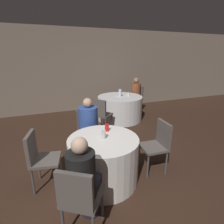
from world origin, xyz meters
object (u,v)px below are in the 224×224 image
Objects in this scene: chair_far_northeast at (137,96)px; person_black_shirt at (85,182)px; table_near at (104,160)px; person_floral_shirt at (135,95)px; chair_near_north at (87,127)px; soda_can_red at (107,128)px; chair_far_southwest at (101,112)px; chair_near_west at (39,155)px; chair_near_southwest at (79,196)px; pizza_plate_near at (82,146)px; person_blue_shirt at (89,127)px; soda_can_silver at (104,135)px; bottle_far at (120,93)px; chair_near_east at (158,142)px; table_far at (120,108)px.

person_black_shirt is (-2.68, -3.76, 0.04)m from chair_far_northeast.
person_floral_shirt reaches higher than table_near.
soda_can_red is (0.17, -0.71, 0.25)m from chair_near_north.
chair_near_west is at bearing -83.12° from chair_far_southwest.
chair_far_northeast is at bearing 87.97° from chair_near_southwest.
pizza_plate_near is (-0.87, -1.91, 0.20)m from chair_far_southwest.
chair_far_southwest is at bearing 93.63° from chair_far_northeast.
soda_can_red is (0.57, 0.90, 0.21)m from person_black_shirt.
chair_near_north is at bearing 109.41° from person_black_shirt.
person_black_shirt is (-0.95, -2.44, 0.04)m from chair_far_southwest.
soda_can_silver is (0.03, -0.79, 0.19)m from person_blue_shirt.
chair_near_east is at bearing -98.77° from bottle_far.
bottle_far is at bearing 94.09° from person_black_shirt.
chair_near_north reaches higher than table_far.
table_near is 2.84m from table_far.
pizza_plate_near is at bearing 108.21° from person_floral_shirt.
person_floral_shirt reaches higher than pizza_plate_near.
table_far is 1.53× the size of chair_near_east.
chair_near_southwest and chair_near_east have the same top height.
chair_near_west is at bearing 168.22° from table_near.
chair_near_east is at bearing 124.10° from chair_far_northeast.
soda_can_red is at bearing 72.94° from chair_near_east.
soda_can_silver is (0.04, -0.95, 0.25)m from chair_near_north.
chair_near_north reaches higher than table_near.
table_near is 4.23× the size of pizza_plate_near.
table_far is 2.08m from chair_near_north.
chair_near_north and chair_near_west have the same top height.
chair_far_northeast reaches higher than soda_can_red.
pizza_plate_near is at bearing -65.34° from chair_far_southwest.
bottle_far is at bearing 74.61° from table_far.
soda_can_silver is at bearing 90.41° from chair_near_west.
chair_near_east is (0.98, -1.02, 0.00)m from chair_near_north.
person_blue_shirt reaches higher than table_far.
soda_can_silver reaches higher than table_far.
chair_far_northeast is 3.47× the size of pizza_plate_near.
person_blue_shirt is at bearing 90.00° from chair_near_north.
chair_far_northeast is at bearing 54.03° from table_near.
chair_near_east is 0.90m from soda_can_red.
table_far is 2.86m from soda_can_silver.
table_near is 8.86× the size of soda_can_red.
chair_near_southwest is at bearing 120.40° from chair_near_east.
chair_near_north reaches higher than soda_can_silver.
person_blue_shirt is 0.61m from soda_can_red.
chair_near_west is 3.47× the size of pizza_plate_near.
table_near and table_far have the same top height.
chair_near_north is 2.10m from bottle_far.
soda_can_silver is at bearing -118.96° from soda_can_red.
person_blue_shirt is at bearing -128.81° from table_far.
chair_far_northeast is 7.26× the size of soda_can_silver.
table_far is 1.53× the size of chair_near_west.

